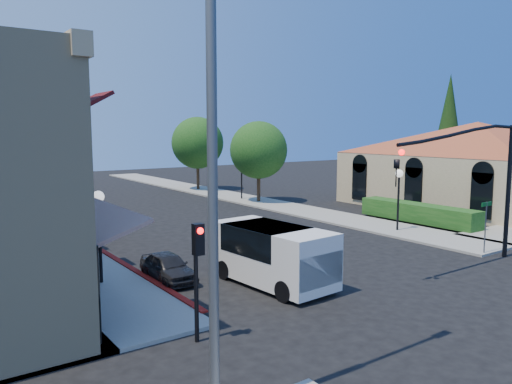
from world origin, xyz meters
TOP-DOWN VIEW (x-y plane):
  - ground at (0.00, 0.00)m, footprint 120.00×120.00m
  - sidewalk_left at (-8.75, 27.00)m, footprint 3.50×50.00m
  - sidewalk_right at (8.75, 27.00)m, footprint 3.50×50.00m
  - curb_red_strip at (-6.90, 8.00)m, footprint 0.25×10.00m
  - mission_building at (21.99, 11.50)m, footprint 30.12×30.12m
  - hedge at (11.70, 9.00)m, footprint 1.40×8.00m
  - conifer_far at (28.00, 18.00)m, footprint 3.20×3.20m
  - street_tree_a at (8.80, 22.00)m, footprint 4.56×4.56m
  - street_tree_b at (8.80, 32.00)m, footprint 4.94×4.94m
  - signal_mast_arm at (5.86, 1.50)m, footprint 8.01×0.39m
  - secondary_signal at (-8.00, 1.41)m, footprint 0.28×0.42m
  - cobra_streetlight at (-9.15, -2.00)m, footprint 3.60×0.25m
  - street_name_sign at (7.50, 2.20)m, footprint 0.80×0.06m
  - lamppost_left_near at (-8.50, 8.00)m, footprint 0.44×0.44m
  - lamppost_left_far at (-8.50, 22.00)m, footprint 0.44×0.44m
  - lamppost_right_near at (8.50, 8.00)m, footprint 0.44×0.44m
  - lamppost_right_far at (8.50, 24.00)m, footprint 0.44×0.44m
  - white_van at (-3.21, 4.31)m, footprint 2.52×5.13m
  - parked_car_a at (-6.20, 7.09)m, footprint 1.31×3.20m
  - parked_car_b at (-5.39, 18.14)m, footprint 1.55×3.97m
  - parked_car_c at (-6.20, 22.50)m, footprint 2.07×4.61m
  - parked_car_d at (-6.03, 26.00)m, footprint 2.34×4.51m

SIDE VIEW (x-z plane):
  - ground at x=0.00m, z-range 0.00..0.00m
  - curb_red_strip at x=-6.90m, z-range -0.03..0.03m
  - hedge at x=11.70m, z-range -0.55..0.55m
  - sidewalk_left at x=-8.75m, z-range 0.00..0.12m
  - sidewalk_right at x=8.75m, z-range 0.00..0.12m
  - parked_car_a at x=-6.20m, z-range 0.00..1.09m
  - parked_car_d at x=-6.03m, z-range 0.00..1.22m
  - parked_car_b at x=-5.39m, z-range 0.00..1.29m
  - parked_car_c at x=-6.20m, z-range 0.00..1.31m
  - white_van at x=-3.21m, z-range 0.17..2.38m
  - street_name_sign at x=7.50m, z-range 0.45..2.95m
  - secondary_signal at x=-8.00m, z-range 0.66..3.98m
  - lamppost_left_near at x=-8.50m, z-range 0.95..4.52m
  - lamppost_left_far at x=-8.50m, z-range 0.95..4.52m
  - lamppost_right_near at x=8.50m, z-range 0.95..4.52m
  - lamppost_right_far at x=8.50m, z-range 0.95..4.52m
  - mission_building at x=21.99m, z-range 0.55..6.95m
  - signal_mast_arm at x=5.86m, z-range 1.09..7.09m
  - street_tree_a at x=8.80m, z-range 0.95..7.43m
  - street_tree_b at x=8.80m, z-range 1.03..8.05m
  - cobra_streetlight at x=-9.15m, z-range 0.61..9.92m
  - conifer_far at x=28.00m, z-range 0.86..11.86m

